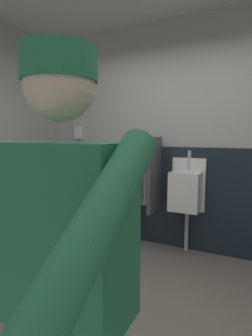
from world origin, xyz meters
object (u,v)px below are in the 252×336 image
at_px(urinal_middle, 186,190).
at_px(person, 64,275).
at_px(soap_dispenser, 78,133).
at_px(trash_bin, 26,226).
at_px(urinal_left, 129,185).

bearing_deg(urinal_middle, person, -86.52).
xyz_separation_m(urinal_middle, soap_dispenser, (-1.62, 0.12, 0.68)).
relative_size(urinal_middle, trash_bin, 2.07).
height_order(urinal_middle, trash_bin, urinal_middle).
xyz_separation_m(person, trash_bin, (-1.96, 1.65, -0.68)).
height_order(urinal_left, person, person).
bearing_deg(trash_bin, urinal_middle, 22.31).
xyz_separation_m(urinal_left, urinal_middle, (0.75, 0.00, 0.00)).
relative_size(urinal_left, soap_dispenser, 6.89).
bearing_deg(soap_dispenser, person, -54.82).
height_order(urinal_middle, person, person).
bearing_deg(soap_dispenser, urinal_left, -7.79).
height_order(person, soap_dispenser, person).
bearing_deg(urinal_left, person, -69.46).
relative_size(person, soap_dispenser, 9.30).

